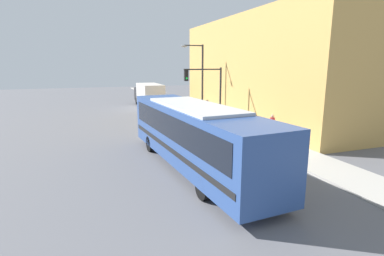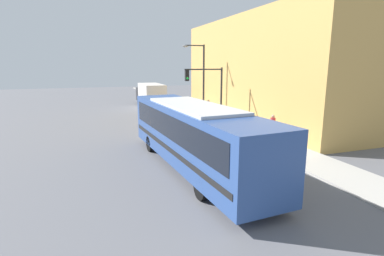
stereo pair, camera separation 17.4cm
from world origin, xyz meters
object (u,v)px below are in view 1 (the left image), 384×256
object	(u,v)px
delivery_truck	(149,94)
street_lamp	(200,75)
city_bus	(194,132)
fire_hydrant	(259,138)
traffic_light_pole	(207,86)
parking_meter	(225,117)
pedestrian_mid_block	(272,127)
pedestrian_near_corner	(207,108)

from	to	relation	value
delivery_truck	street_lamp	size ratio (longest dim) A/B	1.16
city_bus	fire_hydrant	xyz separation A→B (m)	(5.56, 2.76, -1.42)
fire_hydrant	traffic_light_pole	xyz separation A→B (m)	(-1.03, 6.29, 2.99)
parking_meter	pedestrian_mid_block	distance (m)	4.60
street_lamp	parking_meter	bearing A→B (deg)	-89.67
fire_hydrant	street_lamp	bearing A→B (deg)	90.17
parking_meter	pedestrian_mid_block	size ratio (longest dim) A/B	0.79
city_bus	fire_hydrant	bearing A→B (deg)	22.26
city_bus	traffic_light_pole	xyz separation A→B (m)	(4.53, 9.05, 1.57)
delivery_truck	traffic_light_pole	size ratio (longest dim) A/B	1.66
street_lamp	pedestrian_near_corner	xyz separation A→B (m)	(0.74, -0.19, -3.20)
traffic_light_pole	fire_hydrant	bearing A→B (deg)	-80.69
city_bus	fire_hydrant	world-z (taller)	city_bus
pedestrian_near_corner	pedestrian_mid_block	bearing A→B (deg)	-85.88
street_lamp	pedestrian_near_corner	size ratio (longest dim) A/B	4.06
fire_hydrant	pedestrian_mid_block	size ratio (longest dim) A/B	0.40
street_lamp	pedestrian_near_corner	world-z (taller)	street_lamp
pedestrian_mid_block	traffic_light_pole	bearing A→B (deg)	113.32
delivery_truck	fire_hydrant	distance (m)	20.43
delivery_truck	pedestrian_near_corner	distance (m)	10.51
delivery_truck	parking_meter	xyz separation A→B (m)	(3.01, -15.16, -0.53)
parking_meter	street_lamp	size ratio (longest dim) A/B	0.20
city_bus	street_lamp	world-z (taller)	street_lamp
traffic_light_pole	street_lamp	world-z (taller)	street_lamp
traffic_light_pole	street_lamp	distance (m)	4.43
city_bus	pedestrian_near_corner	distance (m)	14.57
pedestrian_near_corner	fire_hydrant	bearing A→B (deg)	-93.89
fire_hydrant	pedestrian_mid_block	xyz separation A→B (m)	(1.41, 0.63, 0.53)
traffic_light_pole	parking_meter	size ratio (longest dim) A/B	3.54
parking_meter	pedestrian_mid_block	xyz separation A→B (m)	(1.41, -4.38, -0.04)
city_bus	pedestrian_near_corner	world-z (taller)	city_bus
delivery_truck	pedestrian_near_corner	bearing A→B (deg)	-69.28
parking_meter	fire_hydrant	bearing A→B (deg)	-90.00
fire_hydrant	parking_meter	bearing A→B (deg)	90.00
pedestrian_near_corner	pedestrian_mid_block	xyz separation A→B (m)	(0.70, -9.73, 0.01)
fire_hydrant	parking_meter	size ratio (longest dim) A/B	0.50
traffic_light_pole	pedestrian_near_corner	size ratio (longest dim) A/B	2.85
street_lamp	pedestrian_mid_block	bearing A→B (deg)	-81.75
street_lamp	traffic_light_pole	bearing A→B (deg)	-103.21
fire_hydrant	parking_meter	distance (m)	5.05
parking_meter	pedestrian_near_corner	distance (m)	5.39
delivery_truck	fire_hydrant	world-z (taller)	delivery_truck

